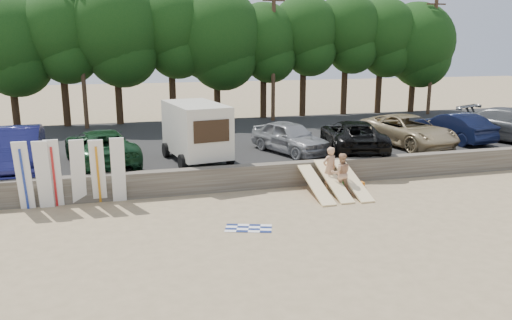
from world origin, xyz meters
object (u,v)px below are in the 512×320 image
object	(u,v)px
box_trailer	(196,129)
beachgoer_b	(341,173)
car_1	(101,147)
cooler	(339,182)
car_0	(17,150)
car_5	(453,127)
car_3	(353,136)
beachgoer_a	(330,169)
car_4	(408,131)
car_2	(290,137)

from	to	relation	value
box_trailer	beachgoer_b	bearing A→B (deg)	-48.55
car_1	beachgoer_b	xyz separation A→B (m)	(9.19, -4.66, -0.64)
box_trailer	cooler	xyz separation A→B (m)	(5.49, -3.16, -1.98)
car_0	car_1	size ratio (longest dim) A/B	0.98
box_trailer	car_5	bearing A→B (deg)	-5.69
car_0	car_3	distance (m)	14.96
beachgoer_a	beachgoer_b	world-z (taller)	beachgoer_a
car_1	beachgoer_a	xyz separation A→B (m)	(8.94, -4.10, -0.57)
box_trailer	car_1	distance (m)	4.18
beachgoer_a	car_5	bearing A→B (deg)	-167.67
box_trailer	car_1	bearing A→B (deg)	163.14
car_3	car_5	size ratio (longest dim) A/B	1.19
car_0	beachgoer_a	distance (m)	12.82
box_trailer	car_0	distance (m)	7.39
box_trailer	car_5	world-z (taller)	box_trailer
beachgoer_a	car_0	bearing A→B (deg)	-31.45
car_3	car_5	world-z (taller)	car_3
beachgoer_a	car_1	bearing A→B (deg)	-38.72
car_4	beachgoer_b	bearing A→B (deg)	-151.66
car_0	box_trailer	bearing A→B (deg)	-5.78
car_2	cooler	world-z (taller)	car_2
car_3	car_4	distance (m)	3.40
car_1	car_2	bearing A→B (deg)	168.56
car_0	beachgoer_a	size ratio (longest dim) A/B	2.99
car_0	beachgoer_b	distance (m)	13.24
car_4	beachgoer_b	xyz separation A→B (m)	(-5.85, -4.73, -0.65)
car_5	cooler	size ratio (longest dim) A/B	12.20
box_trailer	car_4	xyz separation A→B (m)	(10.95, 0.60, -0.67)
car_2	car_4	world-z (taller)	car_4
beachgoer_a	cooler	world-z (taller)	beachgoer_a
car_0	car_1	bearing A→B (deg)	1.01
car_5	cooler	world-z (taller)	car_5
car_2	beachgoer_a	distance (m)	4.14
car_3	beachgoer_b	bearing A→B (deg)	73.09
car_1	car_5	size ratio (longest dim) A/B	1.18
car_4	car_5	xyz separation A→B (m)	(2.97, 0.34, -0.01)
car_3	car_0	bearing A→B (deg)	13.18
car_1	cooler	xyz separation A→B (m)	(9.57, -3.68, -1.30)
car_5	beachgoer_b	distance (m)	10.19
beachgoer_b	box_trailer	bearing A→B (deg)	-24.78
car_1	car_4	bearing A→B (deg)	168.87
beachgoer_a	box_trailer	bearing A→B (deg)	-50.45
car_1	car_3	size ratio (longest dim) A/B	0.99
car_2	cooler	distance (m)	4.01
box_trailer	car_0	size ratio (longest dim) A/B	0.81
car_1	car_4	world-z (taller)	car_4
car_2	cooler	size ratio (longest dim) A/B	11.70
box_trailer	car_5	distance (m)	13.97
car_0	car_1	xyz separation A→B (m)	(3.28, 0.28, -0.12)
beachgoer_b	car_1	bearing A→B (deg)	-12.65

